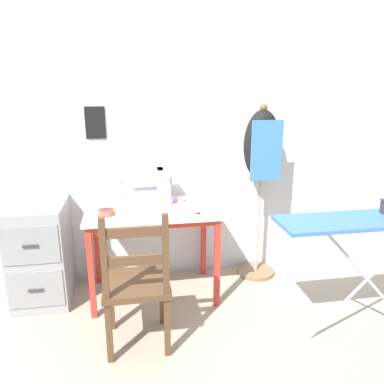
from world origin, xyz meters
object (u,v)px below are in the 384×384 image
Objects in this scene: fabric_bowl at (106,212)px; thread_spool_mid_table at (184,203)px; scissors at (202,212)px; wooden_chair at (136,284)px; filing_cabinet at (41,253)px; thread_spool_near_machine at (176,200)px; ironing_board at (375,225)px; sewing_machine at (147,187)px; dress_form at (261,157)px.

thread_spool_mid_table is at bearing 11.54° from fabric_bowl.
scissors is 0.71m from wooden_chair.
scissors is 0.18× the size of filing_cabinet.
filing_cabinet reaches higher than thread_spool_near_machine.
thread_spool_near_machine is 1.40m from ironing_board.
filing_cabinet is at bearing -175.95° from sewing_machine.
sewing_machine is at bearing 157.76° from thread_spool_mid_table.
dress_form reaches higher than thread_spool_near_machine.
sewing_machine is at bearing 4.05° from filing_cabinet.
thread_spool_near_machine is at bearing 64.49° from wooden_chair.
ironing_board is (1.12, -0.83, 0.04)m from thread_spool_near_machine.
thread_spool_near_machine is 0.77m from dress_form.
ironing_board is (1.45, -0.13, 0.34)m from wooden_chair.
wooden_chair reaches higher than thread_spool_near_machine.
scissors is 0.72m from dress_form.
dress_form is at bearing 114.76° from ironing_board.
sewing_machine reaches higher than thread_spool_near_machine.
filing_cabinet is at bearing 177.09° from thread_spool_mid_table.
sewing_machine is 0.92m from filing_cabinet.
fabric_bowl is 0.61m from wooden_chair.
wooden_chair is (-0.49, -0.43, -0.29)m from scissors.
fabric_bowl is at bearing -168.46° from thread_spool_mid_table.
sewing_machine reaches higher than wooden_chair.
sewing_machine is 3.37× the size of fabric_bowl.
dress_form is 1.03m from ironing_board.
fabric_bowl is 0.08× the size of dress_form.
wooden_chair is at bearing -44.06° from filing_cabinet.
thread_spool_mid_table is 1.30m from ironing_board.
fabric_bowl is 0.10× the size of ironing_board.
dress_form reaches higher than ironing_board.
ironing_board is (0.97, -0.57, 0.06)m from scissors.
sewing_machine is 1.59m from ironing_board.
thread_spool_near_machine is 0.03× the size of ironing_board.
dress_form is at bearing 31.20° from scissors.
wooden_chair is 0.96m from filing_cabinet.
thread_spool_mid_table is 0.05× the size of wooden_chair.
fabric_bowl reaches higher than scissors.
fabric_bowl is (-0.30, -0.23, -0.10)m from sewing_machine.
thread_spool_near_machine is 0.03× the size of dress_form.
wooden_chair reaches higher than fabric_bowl.
ironing_board is at bearing -36.47° from thread_spool_near_machine.
thread_spool_mid_table reaches higher than scissors.
dress_form is (0.71, 0.07, 0.30)m from thread_spool_near_machine.
dress_form is at bearing 13.42° from thread_spool_mid_table.
fabric_bowl is at bearing 174.72° from scissors.
fabric_bowl is at bearing 110.37° from wooden_chair.
filing_cabinet is 2.32m from ironing_board.
filing_cabinet is (-1.08, 0.05, -0.35)m from thread_spool_mid_table.
thread_spool_near_machine is at bearing -174.13° from dress_form.
filing_cabinet is (-0.69, 0.67, -0.04)m from wooden_chair.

